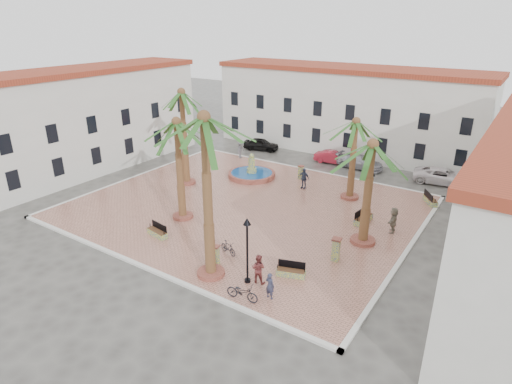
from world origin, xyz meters
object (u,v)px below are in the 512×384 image
Objects in this scene: bicycle_b at (228,248)px; cyclist_a at (270,286)px; pedestrian_east at (393,220)px; bollard_se at (216,255)px; pedestrian_fountain_b at (304,178)px; palm_s at (205,135)px; palm_ne at (355,131)px; cyclist_b at (258,269)px; litter_bin at (211,264)px; palm_sw at (177,133)px; palm_e at (372,158)px; car_red at (333,157)px; lamppost_s at (247,239)px; bench_ne at (430,200)px; palm_nw at (182,102)px; bench_s at (157,232)px; car_black at (261,144)px; bollard_e at (336,249)px; pedestrian_north at (241,150)px; bench_se at (291,272)px; pedestrian_fountain_a at (207,190)px; car_silver at (360,162)px; bollard_n at (301,172)px; fountain at (252,174)px; bench_e at (363,219)px; bicycle_a at (242,292)px; lamppost_e at (371,188)px; car_white at (443,176)px.

cyclist_a is at bearing -101.94° from bicycle_b.
pedestrian_east is (7.93, 8.95, 0.50)m from bicycle_b.
bollard_se is 0.68× the size of pedestrian_fountain_b.
palm_s is 8.48m from bicycle_b.
palm_ne is 3.90× the size of cyclist_b.
litter_bin is 0.33× the size of pedestrian_fountain_b.
pedestrian_fountain_b is (4.87, 10.56, -5.67)m from palm_sw.
cyclist_b is (-3.34, -7.94, -5.16)m from palm_e.
cyclist_b is 0.45× the size of car_red.
lamppost_s is at bearing -90.45° from palm_ne.
bollard_se is 0.70m from litter_bin.
bicycle_b is at bearing 116.47° from bench_ne.
palm_nw is at bearing 76.94° from bench_ne.
bench_s is 1.16× the size of cyclist_a.
pedestrian_east is (7.33, 11.44, -7.58)m from palm_s.
car_red is at bearing 102.40° from lamppost_s.
bollard_se is at bearing 118.87° from bench_ne.
cyclist_a is 0.39× the size of car_black.
bollard_e reaches higher than car_black.
pedestrian_fountain_b is 10.80m from pedestrian_north.
pedestrian_fountain_b is at bearing 96.30° from bench_se.
bollard_e is 13.48m from pedestrian_fountain_a.
cyclist_b is at bearing 31.75° from lamppost_s.
cyclist_a is 0.33× the size of car_silver.
pedestrian_fountain_b is at bearing -55.98° from bollard_n.
fountain is 2.42× the size of pedestrian_north.
bench_e is at bearing 51.32° from bench_s.
bench_e is 1.08× the size of bicycle_a.
cyclist_a is 0.83× the size of pedestrian_fountain_b.
palm_s reaches higher than bicycle_a.
bollard_n reaches higher than car_red.
bollard_e is (0.25, -6.44, -1.96)m from lamppost_e.
pedestrian_fountain_a is (-11.71, 8.86, 0.06)m from cyclist_a.
palm_nw is 4.63× the size of bicycle_a.
lamppost_e is at bearing -120.47° from pedestrian_north.
palm_sw reaches higher than pedestrian_north.
pedestrian_north is (-20.26, 1.45, 0.66)m from bench_ne.
lamppost_e is (12.80, -3.38, 2.45)m from fountain.
fountain is at bearing 104.87° from bench_s.
fountain reaches higher than cyclist_a.
bollard_n is at bearing 154.66° from car_silver.
bollard_e is at bearing -94.63° from cyclist_a.
bench_s is at bearing -62.72° from pedestrian_east.
bench_s is 16.70m from pedestrian_east.
lamppost_e is (2.90, -3.68, -3.04)m from palm_ne.
palm_nw reaches higher than pedestrian_east.
car_silver is (11.66, 13.32, -6.92)m from palm_nw.
litter_bin is 0.16× the size of car_red.
car_white is at bearing 82.46° from palm_e.
bench_s is 0.97× the size of bicycle_a.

